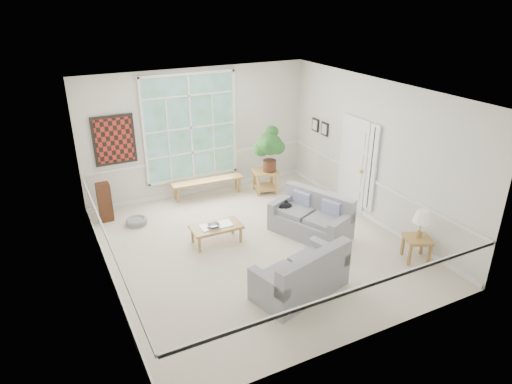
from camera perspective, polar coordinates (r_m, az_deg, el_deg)
floor at (r=8.97m, az=0.01°, el=-6.75°), size 5.50×6.00×0.01m
ceiling at (r=7.88m, az=0.01°, el=12.40°), size 5.50×6.00×0.02m
wall_back at (r=10.92m, az=-7.19°, el=7.40°), size 5.50×0.02×3.00m
wall_front at (r=6.06m, az=13.05°, el=-7.27°), size 5.50×0.02×3.00m
wall_left at (r=7.58m, az=-18.89°, el=-1.40°), size 0.02×6.00×3.00m
wall_right at (r=9.79m, az=14.58°, el=4.84°), size 0.02×6.00×3.00m
window_back at (r=10.78m, az=-8.16°, el=7.96°), size 2.30×0.08×2.40m
entry_door at (r=10.34m, az=12.01°, el=3.46°), size 0.08×0.90×2.10m
door_sidelight at (r=9.86m, az=14.31°, el=2.83°), size 0.08×0.26×1.90m
wall_art at (r=10.39m, az=-17.30°, el=6.21°), size 0.90×0.06×1.10m
wall_frame_near at (r=11.05m, az=8.55°, el=7.79°), size 0.04×0.26×0.32m
wall_frame_far at (r=11.37m, az=7.39°, el=8.31°), size 0.04×0.26×0.32m
loveseat_right at (r=9.24m, az=6.82°, el=-2.93°), size 1.38×1.78×0.86m
loveseat_front at (r=7.54m, az=5.54°, el=-9.61°), size 1.72×1.18×0.85m
coffee_table at (r=9.04m, az=-4.96°, el=-5.24°), size 0.99×0.55×0.37m
pewter_bowl at (r=8.90m, az=-5.31°, el=-4.15°), size 0.32×0.32×0.07m
window_bench at (r=11.07m, az=-6.04°, el=0.53°), size 1.76×0.44×0.41m
end_table at (r=11.19m, az=1.16°, el=1.37°), size 0.68×0.68×0.56m
houseplant at (r=10.86m, az=1.72°, el=5.36°), size 0.90×0.90×1.10m
side_table at (r=8.93m, az=19.38°, el=-6.70°), size 0.59×0.59×0.46m
table_lamp at (r=8.72m, az=19.91°, el=-3.80°), size 0.42×0.42×0.53m
pet_bed at (r=10.05m, az=-14.68°, el=-3.56°), size 0.46×0.46×0.13m
floor_speaker at (r=10.24m, az=-18.41°, el=-1.21°), size 0.28×0.22×0.87m
cat at (r=9.41m, az=3.70°, el=-1.73°), size 0.30×0.22×0.14m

